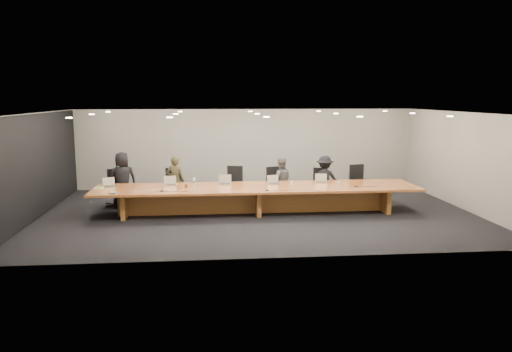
{
  "coord_description": "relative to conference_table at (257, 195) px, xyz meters",
  "views": [
    {
      "loc": [
        -1.34,
        -13.63,
        3.23
      ],
      "look_at": [
        0.0,
        0.3,
        1.0
      ],
      "focal_mm": 35.0,
      "sensor_mm": 36.0,
      "label": 1
    }
  ],
  "objects": [
    {
      "name": "av_box",
      "position": [
        -3.81,
        -0.63,
        0.24
      ],
      "size": [
        0.25,
        0.22,
        0.03
      ],
      "primitive_type": "cube",
      "rotation": [
        0.0,
        0.0,
        -0.39
      ],
      "color": "#9F9FA3",
      "rests_on": "conference_table"
    },
    {
      "name": "water_bottle",
      "position": [
        -1.76,
        0.27,
        0.34
      ],
      "size": [
        0.09,
        0.09,
        0.23
      ],
      "primitive_type": "cylinder",
      "rotation": [
        0.0,
        0.0,
        0.31
      ],
      "color": "silver",
      "rests_on": "conference_table"
    },
    {
      "name": "person_c",
      "position": [
        0.84,
        1.14,
        0.19
      ],
      "size": [
        0.69,
        0.54,
        1.42
      ],
      "primitive_type": "imported",
      "rotation": [
        0.0,
        0.0,
        3.13
      ],
      "color": "#4D4D4F",
      "rests_on": "ground"
    },
    {
      "name": "person_d",
      "position": [
        2.21,
        1.21,
        0.2
      ],
      "size": [
        0.99,
        0.65,
        1.45
      ],
      "primitive_type": "imported",
      "rotation": [
        0.0,
        0.0,
        3.01
      ],
      "color": "black",
      "rests_on": "ground"
    },
    {
      "name": "chair_far_right",
      "position": [
        3.36,
        1.3,
        0.06
      ],
      "size": [
        0.71,
        0.71,
        1.15
      ],
      "primitive_type": null,
      "rotation": [
        0.0,
        0.0,
        0.24
      ],
      "color": "black",
      "rests_on": "ground"
    },
    {
      "name": "laptop_c",
      "position": [
        -0.88,
        0.39,
        0.37
      ],
      "size": [
        0.37,
        0.27,
        0.29
      ],
      "primitive_type": null,
      "rotation": [
        0.0,
        0.0,
        -0.02
      ],
      "color": "#BAA68E",
      "rests_on": "conference_table"
    },
    {
      "name": "chair_far_left",
      "position": [
        -4.12,
        1.34,
        0.03
      ],
      "size": [
        0.65,
        0.65,
        1.11
      ],
      "primitive_type": null,
      "rotation": [
        0.0,
        0.0,
        0.17
      ],
      "color": "black",
      "rests_on": "ground"
    },
    {
      "name": "paper_cup_far",
      "position": [
        2.34,
        0.03,
        0.27
      ],
      "size": [
        0.08,
        0.08,
        0.08
      ],
      "primitive_type": "cone",
      "rotation": [
        0.0,
        0.0,
        -0.09
      ],
      "color": "white",
      "rests_on": "conference_table"
    },
    {
      "name": "left_wall_panel",
      "position": [
        -5.94,
        0.0,
        0.85
      ],
      "size": [
        0.08,
        7.84,
        2.74
      ],
      "primitive_type": "cube",
      "color": "black",
      "rests_on": "ground"
    },
    {
      "name": "back_wall",
      "position": [
        0.0,
        4.0,
        0.88
      ],
      "size": [
        12.0,
        0.02,
        2.8
      ],
      "primitive_type": "cube",
      "color": "beige",
      "rests_on": "ground"
    },
    {
      "name": "chair_left",
      "position": [
        -2.39,
        1.2,
        0.05
      ],
      "size": [
        0.61,
        0.61,
        1.13
      ],
      "primitive_type": null,
      "rotation": [
        0.0,
        0.0,
        0.07
      ],
      "color": "black",
      "rests_on": "ground"
    },
    {
      "name": "mic_center",
      "position": [
        0.21,
        -0.62,
        0.24
      ],
      "size": [
        0.14,
        0.14,
        0.03
      ],
      "primitive_type": "cone",
      "rotation": [
        0.0,
        0.0,
        0.29
      ],
      "color": "black",
      "rests_on": "conference_table"
    },
    {
      "name": "lime_gadget",
      "position": [
        -4.33,
        0.14,
        0.26
      ],
      "size": [
        0.17,
        0.1,
        0.02
      ],
      "primitive_type": "cube",
      "rotation": [
        0.0,
        0.0,
        -0.09
      ],
      "color": "#6ACC36",
      "rests_on": "notepad"
    },
    {
      "name": "chair_mid_right",
      "position": [
        0.72,
        1.22,
        0.04
      ],
      "size": [
        0.72,
        0.72,
        1.13
      ],
      "primitive_type": null,
      "rotation": [
        0.0,
        0.0,
        0.31
      ],
      "color": "black",
      "rests_on": "ground"
    },
    {
      "name": "paper_cup_near",
      "position": [
        1.0,
        0.13,
        0.28
      ],
      "size": [
        0.09,
        0.09,
        0.1
      ],
      "primitive_type": "cone",
      "rotation": [
        0.0,
        0.0,
        -0.06
      ],
      "color": "silver",
      "rests_on": "conference_table"
    },
    {
      "name": "notepad",
      "position": [
        -4.35,
        0.13,
        0.24
      ],
      "size": [
        0.27,
        0.24,
        0.01
      ],
      "primitive_type": "cube",
      "rotation": [
        0.0,
        0.0,
        -0.26
      ],
      "color": "white",
      "rests_on": "conference_table"
    },
    {
      "name": "laptop_a",
      "position": [
        -4.1,
        0.36,
        0.36
      ],
      "size": [
        0.39,
        0.34,
        0.26
      ],
      "primitive_type": null,
      "rotation": [
        0.0,
        0.0,
        0.37
      ],
      "color": "#B3A989",
      "rests_on": "conference_table"
    },
    {
      "name": "mic_right",
      "position": [
        2.74,
        -0.28,
        0.25
      ],
      "size": [
        0.15,
        0.15,
        0.03
      ],
      "primitive_type": "cone",
      "rotation": [
        0.0,
        0.0,
        0.2
      ],
      "color": "black",
      "rests_on": "conference_table"
    },
    {
      "name": "person_b",
      "position": [
        -2.33,
        1.22,
        0.22
      ],
      "size": [
        0.61,
        0.48,
        1.49
      ],
      "primitive_type": "imported",
      "rotation": [
        0.0,
        0.0,
        2.9
      ],
      "color": "#322E1B",
      "rests_on": "ground"
    },
    {
      "name": "laptop_d",
      "position": [
        0.53,
        0.32,
        0.36
      ],
      "size": [
        0.38,
        0.31,
        0.26
      ],
      "primitive_type": null,
      "rotation": [
        0.0,
        0.0,
        0.24
      ],
      "color": "#C2B294",
      "rests_on": "conference_table"
    },
    {
      "name": "mic_left",
      "position": [
        -2.59,
        -0.47,
        0.25
      ],
      "size": [
        0.17,
        0.17,
        0.03
      ],
      "primitive_type": "cone",
      "rotation": [
        0.0,
        0.0,
        0.41
      ],
      "color": "black",
      "rests_on": "conference_table"
    },
    {
      "name": "chair_mid_left",
      "position": [
        -0.6,
        1.32,
        0.06
      ],
      "size": [
        0.73,
        0.73,
        1.15
      ],
      "primitive_type": null,
      "rotation": [
        0.0,
        0.0,
        -0.3
      ],
      "color": "black",
      "rests_on": "ground"
    },
    {
      "name": "ground",
      "position": [
        0.0,
        0.0,
        -0.52
      ],
      "size": [
        12.0,
        12.0,
        0.0
      ],
      "primitive_type": "plane",
      "color": "black",
      "rests_on": "ground"
    },
    {
      "name": "laptop_e",
      "position": [
        1.92,
        0.43,
        0.36
      ],
      "size": [
        0.38,
        0.3,
        0.26
      ],
      "primitive_type": null,
      "rotation": [
        0.0,
        0.0,
        -0.19
      ],
      "color": "#BCAC8F",
      "rests_on": "conference_table"
    },
    {
      "name": "laptop_b",
      "position": [
        -2.42,
        0.41,
        0.36
      ],
      "size": [
        0.38,
        0.3,
        0.27
      ],
      "primitive_type": null,
      "rotation": [
        0.0,
        0.0,
        0.15
      ],
      "color": "#C1AD93",
      "rests_on": "conference_table"
    },
    {
      "name": "chair_right",
      "position": [
        2.08,
        1.25,
        0.01
      ],
      "size": [
        0.67,
        0.67,
        1.07
      ],
      "primitive_type": null,
      "rotation": [
        0.0,
        0.0,
        -0.27
      ],
      "color": "black",
      "rests_on": "ground"
    },
    {
      "name": "conference_table",
      "position": [
        0.0,
        0.0,
        0.0
      ],
      "size": [
        9.0,
        1.8,
        0.75
      ],
      "color": "brown",
      "rests_on": "ground"
    },
    {
      "name": "person_a",
      "position": [
        -3.87,
        1.18,
        0.3
      ],
      "size": [
        0.92,
        0.74,
        1.64
      ],
      "primitive_type": "imported",
      "rotation": [
        0.0,
        0.0,
        3.45
      ],
      "color": "black",
      "rests_on": "ground"
    },
    {
      "name": "amber_mug",
      "position": [
        -1.96,
        -0.03,
        0.28
      ],
      "size": [
        0.1,
        0.1,
        0.1
      ],
      "primitive_type": "cylinder",
      "rotation": [
        0.0,
        0.0,
        0.22
      ],
      "color": "brown",
      "rests_on": "conference_table"
    }
  ]
}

